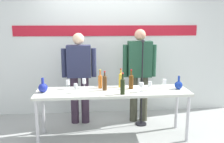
{
  "coord_description": "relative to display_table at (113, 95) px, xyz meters",
  "views": [
    {
      "loc": [
        -0.35,
        -3.75,
        1.84
      ],
      "look_at": [
        0.0,
        0.15,
        1.05
      ],
      "focal_mm": 40.33,
      "sensor_mm": 36.0,
      "label": 1
    }
  ],
  "objects": [
    {
      "name": "wine_glass_left_0",
      "position": [
        -0.57,
        -0.09,
        0.17
      ],
      "size": [
        0.06,
        0.06,
        0.15
      ],
      "color": "white",
      "rests_on": "display_table"
    },
    {
      "name": "back_wall",
      "position": [
        0.0,
        1.22,
        0.79
      ],
      "size": [
        5.1,
        0.11,
        3.0
      ],
      "color": "white",
      "rests_on": "ground"
    },
    {
      "name": "presenter_left",
      "position": [
        -0.54,
        0.64,
        0.23
      ],
      "size": [
        0.61,
        0.22,
        1.63
      ],
      "color": "#342637",
      "rests_on": "ground"
    },
    {
      "name": "wine_glass_left_2",
      "position": [
        -0.7,
        0.16,
        0.17
      ],
      "size": [
        0.06,
        0.06,
        0.15
      ],
      "color": "white",
      "rests_on": "display_table"
    },
    {
      "name": "display_table",
      "position": [
        0.0,
        0.0,
        0.0
      ],
      "size": [
        2.37,
        0.6,
        0.77
      ],
      "color": "silver",
      "rests_on": "ground"
    },
    {
      "name": "wine_glass_right_1",
      "position": [
        0.83,
        0.07,
        0.17
      ],
      "size": [
        0.06,
        0.06,
        0.15
      ],
      "color": "white",
      "rests_on": "display_table"
    },
    {
      "name": "microphone_stand",
      "position": [
        0.55,
        0.45,
        -0.2
      ],
      "size": [
        0.2,
        0.2,
        1.53
      ],
      "color": "black",
      "rests_on": "ground"
    },
    {
      "name": "ground_plane",
      "position": [
        0.0,
        0.0,
        -0.71
      ],
      "size": [
        10.0,
        10.0,
        0.0
      ],
      "primitive_type": "plane",
      "color": "#A0A4A1"
    },
    {
      "name": "decanter_blue_left",
      "position": [
        -1.06,
        0.0,
        0.14
      ],
      "size": [
        0.14,
        0.14,
        0.23
      ],
      "color": "#1D2B9A",
      "rests_on": "display_table"
    },
    {
      "name": "wine_bottle_1",
      "position": [
        -0.12,
        0.04,
        0.19
      ],
      "size": [
        0.07,
        0.07,
        0.3
      ],
      "color": "#492C13",
      "rests_on": "display_table"
    },
    {
      "name": "decanter_blue_right",
      "position": [
        1.05,
        0.0,
        0.13
      ],
      "size": [
        0.13,
        0.13,
        0.21
      ],
      "color": "#153299",
      "rests_on": "display_table"
    },
    {
      "name": "wine_glass_right_0",
      "position": [
        0.42,
        -0.11,
        0.17
      ],
      "size": [
        0.07,
        0.07,
        0.15
      ],
      "color": "white",
      "rests_on": "display_table"
    },
    {
      "name": "presenter_right",
      "position": [
        0.54,
        0.64,
        0.26
      ],
      "size": [
        0.61,
        0.22,
        1.7
      ],
      "color": "#3B3D2E",
      "rests_on": "ground"
    },
    {
      "name": "wine_bottle_0",
      "position": [
        -0.19,
        0.17,
        0.19
      ],
      "size": [
        0.07,
        0.07,
        0.31
      ],
      "color": "orange",
      "rests_on": "display_table"
    },
    {
      "name": "wine_bottle_2",
      "position": [
        0.15,
        0.21,
        0.19
      ],
      "size": [
        0.07,
        0.07,
        0.31
      ],
      "color": "gold",
      "rests_on": "display_table"
    },
    {
      "name": "wine_glass_right_2",
      "position": [
        0.58,
        -0.04,
        0.16
      ],
      "size": [
        0.06,
        0.06,
        0.14
      ],
      "color": "white",
      "rests_on": "display_table"
    },
    {
      "name": "wine_bottle_4",
      "position": [
        0.3,
        0.09,
        0.19
      ],
      "size": [
        0.07,
        0.07,
        0.31
      ],
      "color": "#532F0D",
      "rests_on": "display_table"
    },
    {
      "name": "wine_bottle_3",
      "position": [
        0.12,
        -0.2,
        0.2
      ],
      "size": [
        0.07,
        0.07,
        0.32
      ],
      "color": "black",
      "rests_on": "display_table"
    },
    {
      "name": "wine_glass_left_1",
      "position": [
        -0.45,
        0.18,
        0.18
      ],
      "size": [
        0.06,
        0.06,
        0.16
      ],
      "color": "white",
      "rests_on": "display_table"
    }
  ]
}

